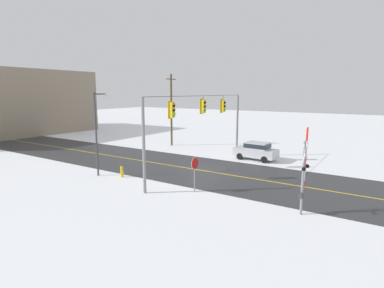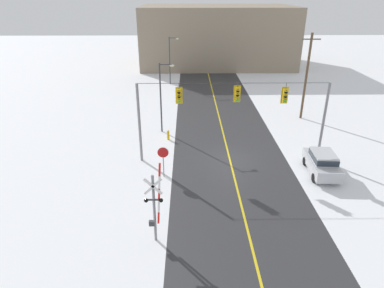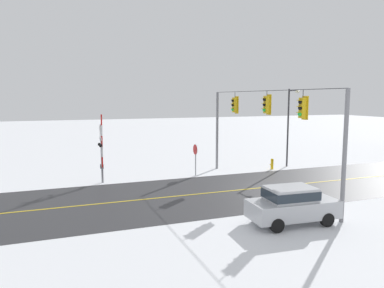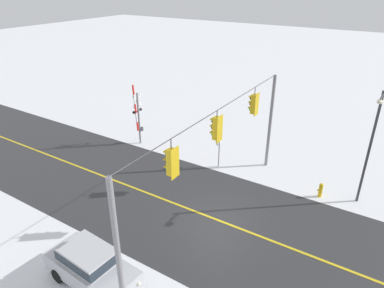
# 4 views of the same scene
# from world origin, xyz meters

# --- Properties ---
(ground_plane) EXTENTS (160.00, 160.00, 0.00)m
(ground_plane) POSITION_xyz_m (0.00, 0.00, 0.00)
(ground_plane) COLOR white
(road_asphalt) EXTENTS (9.00, 80.00, 0.01)m
(road_asphalt) POSITION_xyz_m (0.00, 6.00, 0.00)
(road_asphalt) COLOR #303033
(road_asphalt) RESTS_ON ground
(lane_centre_line) EXTENTS (0.14, 72.00, 0.01)m
(lane_centre_line) POSITION_xyz_m (0.00, 6.00, 0.01)
(lane_centre_line) COLOR gold
(lane_centre_line) RESTS_ON ground
(signal_span) EXTENTS (14.20, 0.47, 6.22)m
(signal_span) POSITION_xyz_m (0.03, -0.01, 4.24)
(signal_span) COLOR gray
(signal_span) RESTS_ON ground
(stop_sign) EXTENTS (0.80, 0.09, 2.35)m
(stop_sign) POSITION_xyz_m (-5.09, -2.64, 1.71)
(stop_sign) COLOR gray
(stop_sign) RESTS_ON ground
(railroad_crossing) EXTENTS (0.98, 0.31, 4.68)m
(railroad_crossing) POSITION_xyz_m (-5.07, -9.45, 2.28)
(railroad_crossing) COLOR gray
(railroad_crossing) RESTS_ON ground
(parked_car_silver) EXTENTS (2.02, 4.28, 1.74)m
(parked_car_silver) POSITION_xyz_m (6.40, -2.35, 0.95)
(parked_car_silver) COLOR #B7BABF
(parked_car_silver) RESTS_ON ground
(streetlamp_near) EXTENTS (1.39, 0.28, 6.50)m
(streetlamp_near) POSITION_xyz_m (-5.59, 5.95, 3.92)
(streetlamp_near) COLOR #38383D
(streetlamp_near) RESTS_ON ground
(fire_hydrant) EXTENTS (0.24, 0.31, 0.88)m
(fire_hydrant) POSITION_xyz_m (-5.11, 4.05, 0.47)
(fire_hydrant) COLOR gold
(fire_hydrant) RESTS_ON ground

